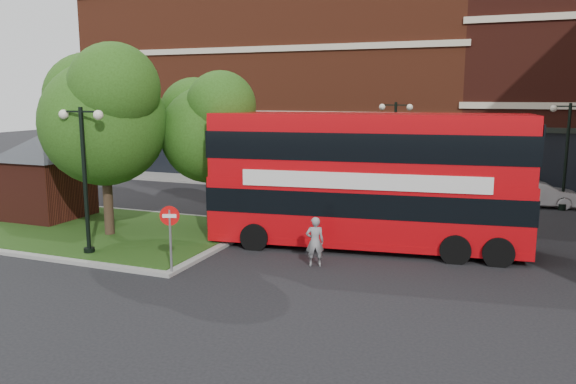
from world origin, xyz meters
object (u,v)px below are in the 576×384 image
at_px(bus, 366,172).
at_px(woman, 315,242).
at_px(car_white, 537,194).
at_px(car_silver, 244,177).

distance_m(bus, woman, 3.47).
relative_size(woman, car_white, 0.41).
bearing_deg(car_white, car_silver, 84.56).
xyz_separation_m(woman, car_white, (6.98, 13.00, -0.16)).
bearing_deg(car_silver, bus, -129.27).
relative_size(bus, woman, 6.98).
bearing_deg(bus, woman, -116.73).
bearing_deg(woman, bus, -131.81).
bearing_deg(car_white, woman, 144.60).
height_order(woman, car_white, woman).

